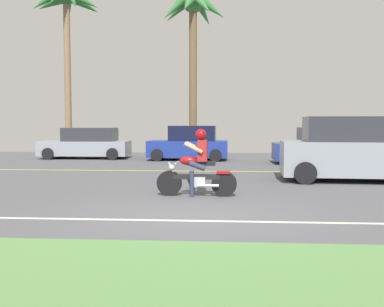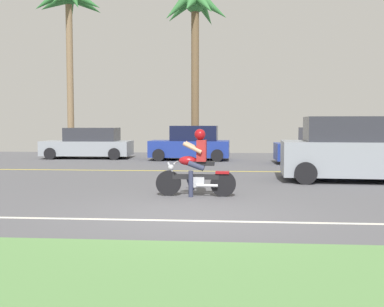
{
  "view_description": "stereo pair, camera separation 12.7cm",
  "coord_description": "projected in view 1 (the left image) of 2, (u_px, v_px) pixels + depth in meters",
  "views": [
    {
      "loc": [
        0.65,
        -8.66,
        1.76
      ],
      "look_at": [
        -0.28,
        4.43,
        0.87
      ],
      "focal_mm": 43.02,
      "sensor_mm": 36.0,
      "label": 1
    },
    {
      "loc": [
        0.78,
        -8.65,
        1.76
      ],
      "look_at": [
        -0.28,
        4.43,
        0.87
      ],
      "focal_mm": 43.02,
      "sensor_mm": 36.0,
      "label": 2
    }
  ],
  "objects": [
    {
      "name": "motorcyclist",
      "position": [
        197.0,
        168.0,
        10.95
      ],
      "size": [
        1.92,
        0.63,
        1.61
      ],
      "color": "black",
      "rests_on": "ground"
    },
    {
      "name": "palm_tree_0",
      "position": [
        66.0,
        9.0,
        23.51
      ],
      "size": [
        3.91,
        3.78,
        8.98
      ],
      "color": "#846B4C",
      "rests_on": "ground"
    },
    {
      "name": "ground",
      "position": [
        199.0,
        192.0,
        11.77
      ],
      "size": [
        56.0,
        30.0,
        0.04
      ],
      "primitive_type": "cube",
      "color": "#545459"
    },
    {
      "name": "parked_car_1",
      "position": [
        189.0,
        144.0,
        21.56
      ],
      "size": [
        3.73,
        1.96,
        1.61
      ],
      "color": "navy",
      "rests_on": "ground"
    },
    {
      "name": "suv_nearby",
      "position": [
        356.0,
        150.0,
        13.84
      ],
      "size": [
        4.62,
        2.41,
        1.93
      ],
      "color": "#8C939E",
      "rests_on": "ground"
    },
    {
      "name": "grass_median",
      "position": [
        160.0,
        292.0,
        4.7
      ],
      "size": [
        56.0,
        3.8,
        0.06
      ],
      "primitive_type": "cube",
      "color": "#5B8C4C",
      "rests_on": "ground"
    },
    {
      "name": "lane_line_far",
      "position": [
        207.0,
        171.0,
        16.63
      ],
      "size": [
        50.4,
        0.12,
        0.01
      ],
      "primitive_type": "cube",
      "color": "yellow",
      "rests_on": "ground"
    },
    {
      "name": "lane_line_near",
      "position": [
        188.0,
        221.0,
        8.23
      ],
      "size": [
        50.4,
        0.12,
        0.01
      ],
      "primitive_type": "cube",
      "color": "silver",
      "rests_on": "ground"
    },
    {
      "name": "parked_car_2",
      "position": [
        323.0,
        147.0,
        19.61
      ],
      "size": [
        4.01,
        1.88,
        1.55
      ],
      "color": "navy",
      "rests_on": "ground"
    },
    {
      "name": "palm_tree_1",
      "position": [
        193.0,
        17.0,
        24.31
      ],
      "size": [
        3.74,
        3.83,
        8.8
      ],
      "color": "brown",
      "rests_on": "ground"
    },
    {
      "name": "parked_car_0",
      "position": [
        87.0,
        144.0,
        22.54
      ],
      "size": [
        4.32,
        2.03,
        1.5
      ],
      "color": "#8C939E",
      "rests_on": "ground"
    }
  ]
}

